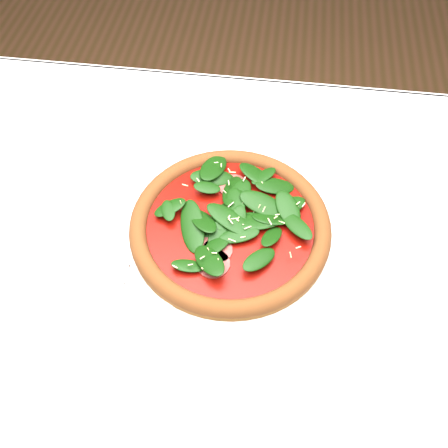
# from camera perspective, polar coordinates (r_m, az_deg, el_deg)

# --- Properties ---
(ground) EXTENTS (6.00, 6.00, 0.00)m
(ground) POSITION_cam_1_polar(r_m,az_deg,el_deg) (1.44, -1.70, -19.07)
(ground) COLOR brown
(ground) RESTS_ON ground
(dining_table) EXTENTS (1.21, 0.81, 0.75)m
(dining_table) POSITION_cam_1_polar(r_m,az_deg,el_deg) (0.84, -2.77, -6.17)
(dining_table) COLOR white
(dining_table) RESTS_ON ground
(plate) EXTENTS (0.35, 0.35, 0.01)m
(plate) POSITION_cam_1_polar(r_m,az_deg,el_deg) (0.76, 0.70, -0.91)
(plate) COLOR white
(plate) RESTS_ON dining_table
(pizza) EXTENTS (0.34, 0.34, 0.04)m
(pizza) POSITION_cam_1_polar(r_m,az_deg,el_deg) (0.74, 0.71, -0.02)
(pizza) COLOR olive
(pizza) RESTS_ON plate
(napkin) EXTENTS (0.17, 0.10, 0.01)m
(napkin) POSITION_cam_1_polar(r_m,az_deg,el_deg) (0.70, -12.79, -11.34)
(napkin) COLOR white
(napkin) RESTS_ON dining_table
(fork) EXTENTS (0.03, 0.15, 0.00)m
(fork) POSITION_cam_1_polar(r_m,az_deg,el_deg) (0.70, -12.48, -9.02)
(fork) COLOR silver
(fork) RESTS_ON napkin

